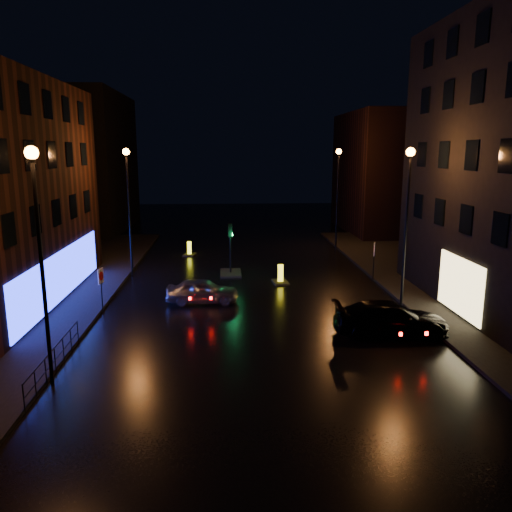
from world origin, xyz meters
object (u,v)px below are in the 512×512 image
object	(u,v)px
bollard_near	(280,279)
dark_sedan	(391,319)
road_sign_right	(374,252)
bollard_far	(189,252)
road_sign_left	(101,280)
silver_hatchback	(202,291)
traffic_signal	(231,267)

from	to	relation	value
bollard_near	dark_sedan	bearing A→B (deg)	-72.39
road_sign_right	bollard_far	bearing A→B (deg)	-15.60
bollard_far	bollard_near	bearing A→B (deg)	-43.77
road_sign_left	road_sign_right	bearing A→B (deg)	30.74
silver_hatchback	dark_sedan	bearing A→B (deg)	-119.39
traffic_signal	road_sign_right	world-z (taller)	traffic_signal
traffic_signal	bollard_far	bearing A→B (deg)	116.63
dark_sedan	bollard_near	bearing A→B (deg)	26.16
silver_hatchback	road_sign_left	distance (m)	5.40
road_sign_left	bollard_far	bearing A→B (deg)	88.12
silver_hatchback	bollard_near	size ratio (longest dim) A/B	2.70
traffic_signal	bollard_near	bearing A→B (deg)	-39.77
traffic_signal	dark_sedan	xyz separation A→B (m)	(7.12, -11.87, 0.25)
silver_hatchback	bollard_near	xyz separation A→B (m)	(4.74, 3.85, -0.41)
traffic_signal	road_sign_right	xyz separation A→B (m)	(9.10, -2.51, 1.39)
bollard_far	road_sign_right	bearing A→B (deg)	-24.80
dark_sedan	bollard_far	world-z (taller)	dark_sedan
traffic_signal	silver_hatchback	xyz separation A→B (m)	(-1.63, -6.45, 0.17)
road_sign_left	road_sign_right	world-z (taller)	road_sign_right
traffic_signal	road_sign_right	size ratio (longest dim) A/B	1.37
traffic_signal	road_sign_right	bearing A→B (deg)	-15.40
silver_hatchback	dark_sedan	xyz separation A→B (m)	(8.74, -5.42, 0.08)
bollard_far	road_sign_left	size ratio (longest dim) A/B	0.60
bollard_near	traffic_signal	bearing A→B (deg)	134.51
silver_hatchback	bollard_far	distance (m)	12.96
traffic_signal	road_sign_left	world-z (taller)	traffic_signal
road_sign_right	bollard_near	bearing A→B (deg)	21.14
traffic_signal	dark_sedan	bearing A→B (deg)	-59.06
road_sign_right	road_sign_left	bearing A→B (deg)	39.31
silver_hatchback	road_sign_left	world-z (taller)	road_sign_left
bollard_near	road_sign_right	xyz separation A→B (m)	(5.98, 0.09, 1.63)
traffic_signal	road_sign_left	distance (m)	10.46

